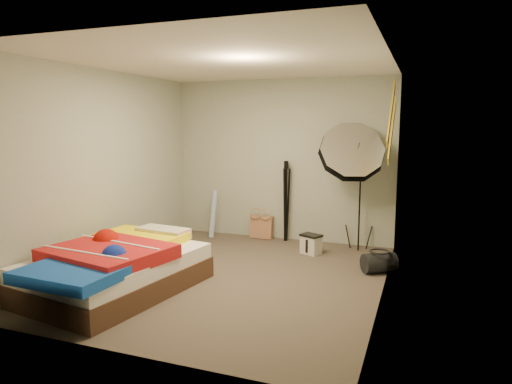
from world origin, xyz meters
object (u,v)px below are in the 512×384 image
at_px(duffel_bag, 379,263).
at_px(photo_umbrella, 351,154).
at_px(bed, 116,267).
at_px(camera_case, 311,245).
at_px(camera_tripod, 286,195).
at_px(wrapping_roll, 213,214).
at_px(tote_bag, 262,227).

height_order(duffel_bag, photo_umbrella, photo_umbrella).
bearing_deg(bed, camera_case, 52.68).
bearing_deg(camera_tripod, wrapping_roll, -171.23).
height_order(camera_case, duffel_bag, camera_case).
distance_m(tote_bag, wrapping_roll, 0.81).
bearing_deg(photo_umbrella, bed, -130.17).
bearing_deg(duffel_bag, camera_case, 119.59).
height_order(tote_bag, bed, bed).
bearing_deg(bed, wrapping_roll, 91.39).
bearing_deg(camera_tripod, bed, -111.83).
height_order(duffel_bag, bed, bed).
xyz_separation_m(bed, photo_umbrella, (2.12, 2.51, 1.12)).
relative_size(wrapping_roll, bed, 0.36).
bearing_deg(camera_case, camera_tripod, 157.78).
bearing_deg(tote_bag, wrapping_roll, -163.88).
distance_m(camera_case, duffel_bag, 1.11).
relative_size(photo_umbrella, camera_tripod, 1.55).
height_order(wrapping_roll, duffel_bag, wrapping_roll).
xyz_separation_m(photo_umbrella, camera_tripod, (-1.02, 0.24, -0.68)).
height_order(bed, photo_umbrella, photo_umbrella).
xyz_separation_m(wrapping_roll, camera_tripod, (1.16, 0.18, 0.34)).
distance_m(duffel_bag, photo_umbrella, 1.62).
height_order(camera_case, photo_umbrella, photo_umbrella).
height_order(wrapping_roll, camera_tripod, camera_tripod).
bearing_deg(camera_case, wrapping_roll, -168.73).
bearing_deg(photo_umbrella, duffel_bag, -59.25).
relative_size(wrapping_roll, camera_tripod, 0.61).
bearing_deg(wrapping_roll, tote_bag, 14.89).
relative_size(tote_bag, photo_umbrella, 0.19).
bearing_deg(tote_bag, photo_umbrella, -9.08).
xyz_separation_m(tote_bag, photo_umbrella, (1.43, -0.26, 1.21)).
relative_size(duffel_bag, camera_tripod, 0.32).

